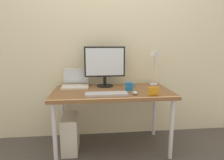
{
  "coord_description": "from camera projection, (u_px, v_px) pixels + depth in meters",
  "views": [
    {
      "loc": [
        -0.22,
        -2.14,
        1.24
      ],
      "look_at": [
        0.0,
        0.0,
        0.83
      ],
      "focal_mm": 30.97,
      "sensor_mm": 36.0,
      "label": 1
    }
  ],
  "objects": [
    {
      "name": "desk",
      "position": [
        112.0,
        96.0,
        2.23
      ],
      "size": [
        1.34,
        0.7,
        0.71
      ],
      "color": "brown",
      "rests_on": "ground_plane"
    },
    {
      "name": "monitor",
      "position": [
        105.0,
        64.0,
        2.37
      ],
      "size": [
        0.5,
        0.2,
        0.49
      ],
      "color": "black",
      "rests_on": "desk"
    },
    {
      "name": "coffee_mug",
      "position": [
        129.0,
        86.0,
        2.21
      ],
      "size": [
        0.12,
        0.08,
        0.09
      ],
      "color": "#1E72BF",
      "rests_on": "desk"
    },
    {
      "name": "mouse",
      "position": [
        135.0,
        93.0,
        2.03
      ],
      "size": [
        0.06,
        0.09,
        0.03
      ],
      "primitive_type": "ellipsoid",
      "color": "#B2B2B7",
      "rests_on": "desk"
    },
    {
      "name": "back_wall",
      "position": [
        109.0,
        39.0,
        2.51
      ],
      "size": [
        4.4,
        0.04,
        2.6
      ],
      "primitive_type": "cube",
      "color": "beige",
      "rests_on": "ground_plane"
    },
    {
      "name": "computer_tower",
      "position": [
        70.0,
        133.0,
        2.26
      ],
      "size": [
        0.18,
        0.36,
        0.42
      ],
      "primitive_type": "cube",
      "color": "silver",
      "rests_on": "ground_plane"
    },
    {
      "name": "keyboard",
      "position": [
        106.0,
        94.0,
        2.0
      ],
      "size": [
        0.44,
        0.14,
        0.02
      ],
      "primitive_type": "cube",
      "color": "#B2B2B7",
      "rests_on": "desk"
    },
    {
      "name": "laptop",
      "position": [
        75.0,
        82.0,
        2.39
      ],
      "size": [
        0.32,
        0.27,
        0.23
      ],
      "color": "silver",
      "rests_on": "desk"
    },
    {
      "name": "photo_frame",
      "position": [
        153.0,
        91.0,
        1.97
      ],
      "size": [
        0.11,
        0.03,
        0.09
      ],
      "primitive_type": "cube",
      "rotation": [
        0.11,
        0.0,
        0.0
      ],
      "color": "orange",
      "rests_on": "desk"
    },
    {
      "name": "ground_plane",
      "position": [
        112.0,
        147.0,
        2.35
      ],
      "size": [
        6.0,
        6.0,
        0.0
      ],
      "primitive_type": "plane",
      "color": "#4C4742"
    },
    {
      "name": "desk_lamp",
      "position": [
        155.0,
        58.0,
        2.42
      ],
      "size": [
        0.11,
        0.16,
        0.49
      ],
      "color": "silver",
      "rests_on": "desk"
    }
  ]
}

